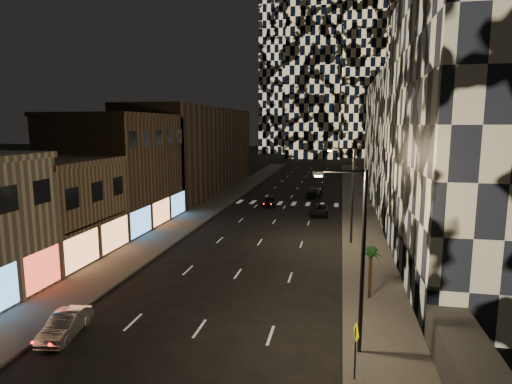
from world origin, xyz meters
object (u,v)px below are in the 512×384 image
at_px(car_silver_parked, 65,325).
at_px(palm_tree, 371,256).
at_px(car_dark_oncoming, 314,192).
at_px(ped_sign, 356,341).
at_px(car_dark_midlane, 270,201).
at_px(car_dark_rightlane, 319,210).
at_px(streetlight_far, 350,188).
at_px(streetlight_near, 358,249).

relative_size(car_silver_parked, palm_tree, 1.15).
bearing_deg(car_dark_oncoming, ped_sign, 99.72).
height_order(car_dark_midlane, car_dark_rightlane, car_dark_midlane).
height_order(car_dark_midlane, palm_tree, palm_tree).
bearing_deg(palm_tree, car_dark_oncoming, 98.66).
distance_m(streetlight_far, palm_tree, 13.33).
bearing_deg(palm_tree, ped_sign, -97.29).
height_order(streetlight_near, car_dark_oncoming, streetlight_near).
bearing_deg(car_dark_rightlane, palm_tree, -81.66).
relative_size(car_dark_midlane, palm_tree, 1.19).
relative_size(streetlight_near, streetlight_far, 1.00).
height_order(car_dark_midlane, car_dark_oncoming, car_dark_oncoming).
height_order(car_silver_parked, car_dark_oncoming, car_dark_oncoming).
xyz_separation_m(streetlight_far, ped_sign, (-0.06, -22.44, -3.43)).
bearing_deg(streetlight_near, palm_tree, 80.64).
relative_size(car_silver_parked, car_dark_midlane, 0.97).
bearing_deg(car_silver_parked, car_dark_midlane, 75.50).
bearing_deg(ped_sign, palm_tree, 71.82).
relative_size(streetlight_near, car_silver_parked, 2.32).
relative_size(car_dark_rightlane, ped_sign, 1.80).
height_order(streetlight_near, streetlight_far, same).
height_order(streetlight_near, palm_tree, streetlight_near).
bearing_deg(palm_tree, streetlight_near, -99.36).
height_order(streetlight_far, car_silver_parked, streetlight_far).
height_order(streetlight_far, palm_tree, streetlight_far).
height_order(car_dark_oncoming, palm_tree, palm_tree).
xyz_separation_m(car_silver_parked, palm_tree, (16.24, 8.15, 2.29)).
bearing_deg(car_dark_midlane, streetlight_near, -79.57).
xyz_separation_m(streetlight_near, car_dark_oncoming, (-4.85, 46.32, -4.61)).
height_order(streetlight_far, car_dark_midlane, streetlight_far).
xyz_separation_m(streetlight_near, ped_sign, (-0.06, -2.44, -3.43)).
relative_size(ped_sign, palm_tree, 0.78).
bearing_deg(streetlight_far, palm_tree, -84.99).
xyz_separation_m(streetlight_near, car_dark_rightlane, (-3.35, 32.68, -4.70)).
bearing_deg(streetlight_far, car_dark_oncoming, 100.45).
distance_m(car_dark_rightlane, ped_sign, 35.30).
relative_size(streetlight_near, car_dark_rightlane, 1.92).
bearing_deg(streetlight_far, ped_sign, -90.14).
distance_m(streetlight_far, car_dark_oncoming, 27.16).
height_order(streetlight_far, car_dark_oncoming, streetlight_far).
bearing_deg(car_dark_oncoming, streetlight_near, 100.08).
bearing_deg(streetlight_near, car_silver_parked, -175.42).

